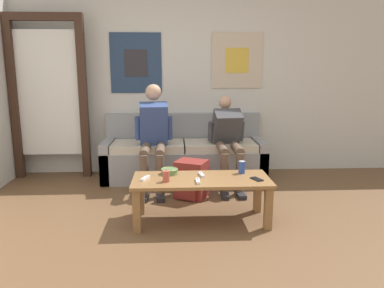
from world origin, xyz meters
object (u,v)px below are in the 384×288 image
(person_seated_adult, at_px, (153,133))
(game_controller_near_right, at_px, (145,178))
(game_controller_near_left, at_px, (198,181))
(coffee_table, at_px, (201,186))
(drink_can_blue, at_px, (242,167))
(person_seated_teen, at_px, (228,138))
(game_controller_far_center, at_px, (201,175))
(backpack, at_px, (191,180))
(ceramic_bowl, at_px, (169,171))
(cell_phone, at_px, (257,179))
(pillar_candle, at_px, (166,176))
(couch, at_px, (184,156))

(person_seated_adult, relative_size, game_controller_near_right, 8.65)
(person_seated_adult, xyz_separation_m, game_controller_near_left, (0.47, -1.24, -0.24))
(coffee_table, relative_size, drink_can_blue, 10.54)
(person_seated_teen, height_order, game_controller_far_center, person_seated_teen)
(backpack, height_order, game_controller_far_center, game_controller_far_center)
(ceramic_bowl, bearing_deg, backpack, 65.28)
(game_controller_near_left, height_order, cell_phone, game_controller_near_left)
(ceramic_bowl, height_order, pillar_candle, pillar_candle)
(backpack, relative_size, game_controller_far_center, 2.91)
(person_seated_teen, bearing_deg, coffee_table, -110.07)
(coffee_table, xyz_separation_m, drink_can_blue, (0.42, 0.15, 0.13))
(ceramic_bowl, height_order, game_controller_near_right, ceramic_bowl)
(pillar_candle, xyz_separation_m, game_controller_near_left, (0.29, -0.04, -0.04))
(drink_can_blue, relative_size, game_controller_near_left, 0.86)
(couch, xyz_separation_m, drink_can_blue, (0.54, -1.35, 0.20))
(person_seated_teen, xyz_separation_m, ceramic_bowl, (-0.72, -0.98, -0.14))
(person_seated_teen, relative_size, pillar_candle, 9.57)
(backpack, height_order, cell_phone, cell_phone)
(pillar_candle, bearing_deg, ceramic_bowl, 83.67)
(person_seated_adult, bearing_deg, drink_can_blue, -46.20)
(backpack, xyz_separation_m, cell_phone, (0.58, -0.75, 0.23))
(couch, distance_m, backpack, 0.82)
(person_seated_adult, relative_size, drink_can_blue, 10.20)
(cell_phone, bearing_deg, backpack, 127.69)
(person_seated_teen, height_order, game_controller_near_left, person_seated_teen)
(pillar_candle, bearing_deg, backpack, 70.93)
(pillar_candle, relative_size, cell_phone, 0.77)
(couch, bearing_deg, pillar_candle, -97.59)
(person_seated_teen, bearing_deg, game_controller_near_left, -109.88)
(game_controller_near_left, relative_size, game_controller_far_center, 0.98)
(game_controller_near_right, bearing_deg, coffee_table, 1.60)
(coffee_table, relative_size, pillar_candle, 11.30)
(couch, xyz_separation_m, game_controller_far_center, (0.13, -1.42, 0.15))
(backpack, distance_m, cell_phone, 0.98)
(drink_can_blue, distance_m, cell_phone, 0.25)
(person_seated_teen, bearing_deg, pillar_candle, -121.33)
(person_seated_teen, distance_m, game_controller_near_left, 1.36)
(game_controller_far_center, relative_size, cell_phone, 0.98)
(backpack, relative_size, drink_can_blue, 3.47)
(ceramic_bowl, height_order, cell_phone, ceramic_bowl)
(backpack, xyz_separation_m, game_controller_near_right, (-0.47, -0.70, 0.24))
(coffee_table, bearing_deg, couch, 94.60)
(game_controller_far_center, bearing_deg, pillar_candle, -153.33)
(drink_can_blue, relative_size, game_controller_near_right, 0.85)
(coffee_table, distance_m, cell_phone, 0.53)
(ceramic_bowl, distance_m, cell_phone, 0.86)
(person_seated_teen, height_order, ceramic_bowl, person_seated_teen)
(game_controller_far_center, height_order, cell_phone, game_controller_far_center)
(person_seated_teen, relative_size, drink_can_blue, 8.93)
(ceramic_bowl, height_order, drink_can_blue, drink_can_blue)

